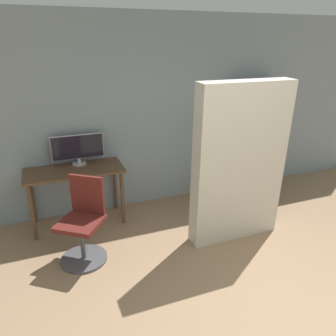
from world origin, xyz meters
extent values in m
cube|color=gray|center=(0.00, 2.98, 1.35)|extent=(8.00, 0.06, 2.70)
cube|color=brown|center=(-1.38, 2.67, 0.76)|extent=(1.24, 0.57, 0.03)
cylinder|color=brown|center=(-1.94, 2.44, 0.37)|extent=(0.05, 0.05, 0.75)
cylinder|color=brown|center=(-0.81, 2.44, 0.37)|extent=(0.05, 0.05, 0.75)
cylinder|color=brown|center=(-1.94, 2.89, 0.37)|extent=(0.05, 0.05, 0.75)
cylinder|color=brown|center=(-0.81, 2.89, 0.37)|extent=(0.05, 0.05, 0.75)
cylinder|color=#B7B7BC|center=(-1.29, 2.84, 0.79)|extent=(0.19, 0.19, 0.02)
cylinder|color=#B7B7BC|center=(-1.29, 2.84, 0.83)|extent=(0.04, 0.04, 0.07)
cube|color=#B7B7BC|center=(-1.29, 2.85, 1.02)|extent=(0.68, 0.02, 0.33)
cube|color=black|center=(-1.29, 2.84, 1.02)|extent=(0.66, 0.03, 0.30)
cylinder|color=#4C4C51|center=(-1.44, 1.80, 0.01)|extent=(0.52, 0.52, 0.03)
cylinder|color=#4C4C51|center=(-1.44, 1.80, 0.24)|extent=(0.05, 0.05, 0.42)
cube|color=#591E19|center=(-1.44, 1.80, 0.48)|extent=(0.62, 0.62, 0.05)
cube|color=#591E19|center=(-1.32, 1.96, 0.73)|extent=(0.34, 0.27, 0.45)
cube|color=black|center=(1.02, 2.78, 0.87)|extent=(0.02, 0.34, 1.74)
cube|color=black|center=(1.75, 2.78, 0.87)|extent=(0.02, 0.34, 1.74)
cube|color=black|center=(1.39, 2.95, 0.87)|extent=(0.75, 0.02, 1.74)
cube|color=black|center=(1.39, 2.78, 0.01)|extent=(0.72, 0.31, 0.02)
cube|color=black|center=(1.39, 2.78, 0.35)|extent=(0.72, 0.31, 0.02)
cube|color=black|center=(1.39, 2.78, 0.70)|extent=(0.72, 0.31, 0.02)
cube|color=black|center=(1.39, 2.78, 1.04)|extent=(0.72, 0.31, 0.02)
cube|color=black|center=(1.39, 2.78, 1.38)|extent=(0.72, 0.31, 0.02)
cube|color=black|center=(1.39, 2.78, 1.73)|extent=(0.72, 0.31, 0.02)
cube|color=red|center=(1.05, 2.81, 0.15)|extent=(0.02, 0.22, 0.26)
cube|color=silver|center=(1.09, 2.73, 0.14)|extent=(0.03, 0.17, 0.24)
cube|color=gold|center=(1.12, 2.74, 0.16)|extent=(0.02, 0.19, 0.28)
cube|color=red|center=(1.15, 2.81, 0.13)|extent=(0.02, 0.25, 0.23)
cube|color=silver|center=(1.18, 2.77, 0.16)|extent=(0.03, 0.22, 0.29)
cube|color=teal|center=(1.22, 2.77, 0.14)|extent=(0.04, 0.18, 0.24)
cube|color=#7A2D84|center=(1.05, 2.74, 0.47)|extent=(0.02, 0.18, 0.21)
cube|color=teal|center=(1.09, 2.79, 0.50)|extent=(0.03, 0.23, 0.27)
cube|color=orange|center=(1.13, 2.81, 0.47)|extent=(0.03, 0.18, 0.21)
cube|color=#1E4C9E|center=(1.16, 2.76, 0.50)|extent=(0.03, 0.20, 0.27)
cube|color=red|center=(1.20, 2.80, 0.51)|extent=(0.02, 0.25, 0.29)
cube|color=orange|center=(1.23, 2.78, 0.47)|extent=(0.02, 0.20, 0.22)
cube|color=#232328|center=(1.26, 2.81, 0.50)|extent=(0.03, 0.25, 0.28)
cube|color=brown|center=(1.30, 2.84, 0.49)|extent=(0.04, 0.17, 0.25)
cube|color=silver|center=(1.34, 2.78, 0.47)|extent=(0.03, 0.19, 0.22)
cube|color=brown|center=(1.05, 2.78, 0.81)|extent=(0.03, 0.26, 0.22)
cube|color=#7A2D84|center=(1.09, 2.75, 0.81)|extent=(0.02, 0.21, 0.21)
cube|color=#7A2D84|center=(1.13, 2.73, 0.82)|extent=(0.03, 0.17, 0.23)
cube|color=teal|center=(1.16, 2.78, 0.85)|extent=(0.02, 0.18, 0.29)
cube|color=orange|center=(1.05, 2.76, 1.16)|extent=(0.02, 0.22, 0.22)
cube|color=red|center=(1.08, 2.76, 1.16)|extent=(0.04, 0.19, 0.22)
cube|color=#232328|center=(1.12, 2.81, 1.18)|extent=(0.03, 0.19, 0.26)
cube|color=teal|center=(1.15, 2.73, 1.15)|extent=(0.03, 0.17, 0.20)
cube|color=#232328|center=(1.18, 2.78, 1.15)|extent=(0.02, 0.23, 0.21)
cube|color=red|center=(1.05, 2.80, 1.54)|extent=(0.03, 0.20, 0.28)
cube|color=gold|center=(1.08, 2.78, 1.53)|extent=(0.02, 0.24, 0.27)
cube|color=red|center=(1.12, 2.76, 1.50)|extent=(0.04, 0.21, 0.22)
cube|color=orange|center=(1.16, 2.78, 1.53)|extent=(0.02, 0.21, 0.26)
cube|color=silver|center=(1.19, 2.74, 1.53)|extent=(0.03, 0.19, 0.28)
cube|color=beige|center=(0.41, 1.61, 0.97)|extent=(1.14, 0.29, 1.94)
cube|color=beige|center=(0.98, 1.61, 0.97)|extent=(0.01, 0.29, 1.90)
camera|label=1|loc=(-1.67, -1.42, 2.32)|focal=35.00mm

